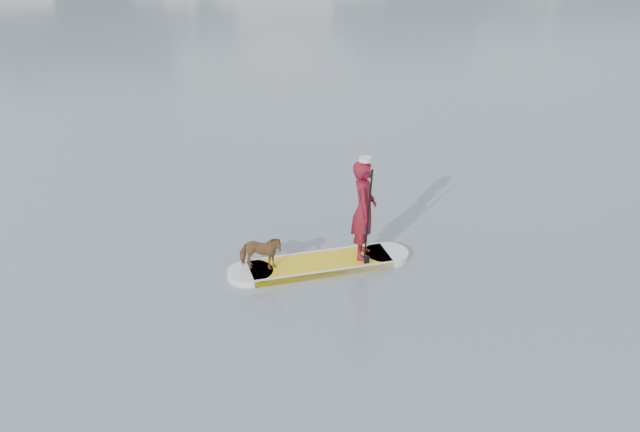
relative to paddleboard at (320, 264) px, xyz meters
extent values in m
plane|color=slate|center=(1.73, -3.82, -0.06)|extent=(140.00, 140.00, 0.00)
cube|color=yellow|center=(0.00, 0.00, 0.00)|extent=(2.54, 0.93, 0.12)
cylinder|color=silver|center=(-1.25, -0.07, 0.00)|extent=(0.80, 0.80, 0.12)
cylinder|color=silver|center=(1.25, 0.07, 0.00)|extent=(0.80, 0.80, 0.12)
cube|color=silver|center=(-0.02, 0.37, 0.00)|extent=(2.50, 0.19, 0.12)
cube|color=silver|center=(0.02, -0.37, 0.00)|extent=(2.50, 0.19, 0.12)
imported|color=maroon|center=(0.79, 0.04, 0.96)|extent=(0.60, 0.75, 1.80)
cylinder|color=silver|center=(0.79, 0.04, 1.90)|extent=(0.22, 0.22, 0.07)
imported|color=#54381D|center=(-1.06, -0.06, 0.38)|extent=(0.82, 0.55, 0.64)
cylinder|color=black|center=(0.78, -0.26, 0.94)|extent=(0.05, 0.30, 1.89)
cube|color=black|center=(0.78, -0.26, 0.04)|extent=(0.10, 0.03, 0.32)
camera|label=1|loc=(-2.41, -10.72, 6.21)|focal=40.00mm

